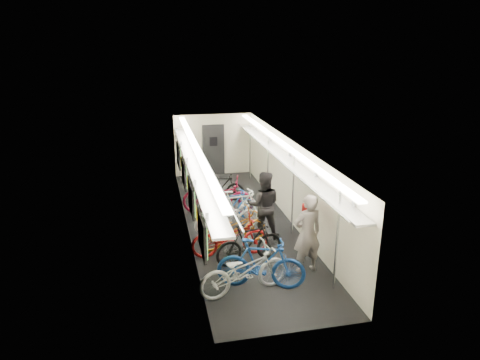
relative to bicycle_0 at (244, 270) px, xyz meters
name	(u,v)px	position (x,y,z in m)	size (l,w,h in m)	color
train_car_shell	(222,163)	(0.28, 4.25, 1.14)	(10.00, 10.00, 10.00)	black
bicycle_0	(244,270)	(0.00, 0.00, 0.00)	(0.69, 1.98, 1.04)	silver
bicycle_1	(261,264)	(0.38, 0.11, 0.05)	(0.54, 1.89, 1.14)	navy
bicycle_2	(230,237)	(0.02, 1.67, -0.02)	(0.67, 1.92, 1.01)	maroon
bicycle_3	(250,243)	(0.40, 1.23, -0.01)	(0.48, 1.71, 1.03)	black
bicycle_4	(234,229)	(0.19, 2.16, -0.03)	(0.65, 1.86, 0.98)	#B86611
bicycle_5	(238,208)	(0.57, 3.41, 0.02)	(0.51, 1.80, 1.08)	silver
bicycle_6	(227,216)	(0.18, 3.01, -0.04)	(0.63, 1.81, 0.95)	#B5B6BA
bicycle_7	(232,205)	(0.48, 3.85, -0.06)	(0.44, 1.54, 0.93)	#1B4FA5
bicycle_8	(218,196)	(0.15, 4.42, 0.05)	(0.76, 2.18, 1.14)	maroon
bicycle_9	(221,187)	(0.44, 5.58, -0.06)	(0.44, 1.54, 0.93)	black
passenger_near	(307,234)	(1.58, 0.59, 0.41)	(0.68, 0.45, 1.86)	slate
passenger_mid	(264,205)	(1.08, 2.54, 0.40)	(0.89, 0.69, 1.83)	black
backpack	(307,212)	(1.71, 0.99, 0.76)	(0.26, 0.14, 0.38)	#A61310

